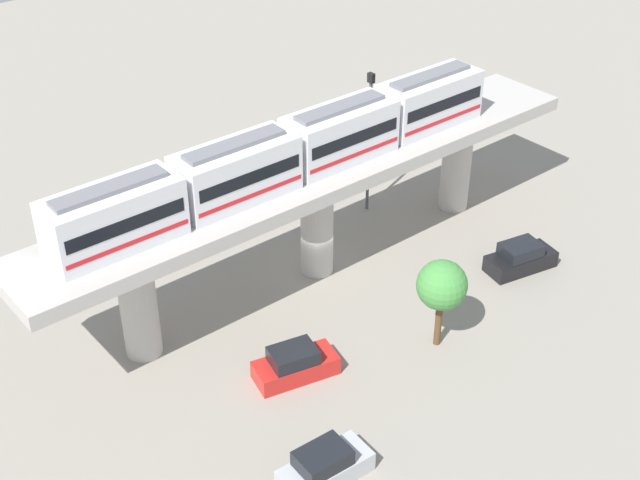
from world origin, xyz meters
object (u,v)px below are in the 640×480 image
Objects in this scene: parked_car_red at (295,364)px; parked_car_silver at (325,467)px; parked_car_black at (520,258)px; train at (290,152)px; signal_post at (369,137)px; tree_near_viaduct at (442,286)px.

parked_car_silver is at bearing 166.11° from parked_car_red.
parked_car_black and parked_car_red have the same top height.
train reaches higher than signal_post.
signal_post reaches higher than parked_car_red.
parked_car_red is 17.54m from signal_post.
parked_car_black is 0.87× the size of tree_near_viaduct.
parked_car_silver is (-6.12, 3.16, 0.00)m from parked_car_red.
parked_car_red is 1.05× the size of parked_car_silver.
tree_near_viaduct is at bearing 113.28° from parked_car_black.
signal_post is (10.92, 2.35, 4.53)m from parked_car_black.
signal_post is at bearing -40.93° from parked_car_red.
train is 10.64m from tree_near_viaduct.
signal_post is at bearing -69.02° from train.
parked_car_black is 12.05m from signal_post.
parked_car_silver is 0.84× the size of tree_near_viaduct.
parked_car_silver is at bearing 116.95° from parked_car_black.
tree_near_viaduct is 0.54× the size of signal_post.
signal_post is at bearing -43.27° from parked_car_silver.
tree_near_viaduct is (-9.24, -2.43, -4.67)m from train.
tree_near_viaduct is at bearing -68.92° from parked_car_silver.
train reaches higher than tree_near_viaduct.
tree_near_viaduct is (3.36, -10.49, 3.02)m from parked_car_silver.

